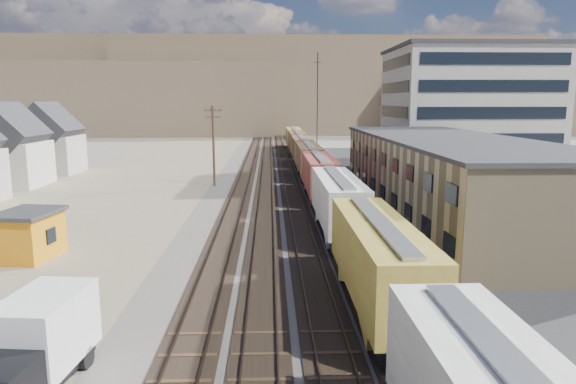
{
  "coord_description": "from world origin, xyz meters",
  "views": [
    {
      "loc": [
        -1.56,
        -21.77,
        10.46
      ],
      "look_at": [
        -0.04,
        20.49,
        3.0
      ],
      "focal_mm": 32.0,
      "sensor_mm": 36.0,
      "label": 1
    }
  ],
  "objects_px": {
    "maintenance_shed": "(29,234)",
    "parked_car_blue": "(480,185)",
    "utility_pole_north": "(214,144)",
    "freight_train": "(313,165)",
    "box_truck": "(35,346)"
  },
  "relations": [
    {
      "from": "maintenance_shed",
      "to": "parked_car_blue",
      "type": "bearing_deg",
      "value": 31.63
    },
    {
      "from": "utility_pole_north",
      "to": "freight_train",
      "type": "bearing_deg",
      "value": -6.8
    },
    {
      "from": "freight_train",
      "to": "utility_pole_north",
      "type": "height_order",
      "value": "utility_pole_north"
    },
    {
      "from": "maintenance_shed",
      "to": "freight_train",
      "type": "bearing_deg",
      "value": 52.65
    },
    {
      "from": "utility_pole_north",
      "to": "maintenance_shed",
      "type": "distance_m",
      "value": 31.36
    },
    {
      "from": "box_truck",
      "to": "freight_train",
      "type": "bearing_deg",
      "value": 72.67
    },
    {
      "from": "freight_train",
      "to": "box_truck",
      "type": "bearing_deg",
      "value": -107.33
    },
    {
      "from": "parked_car_blue",
      "to": "maintenance_shed",
      "type": "bearing_deg",
      "value": -178.01
    },
    {
      "from": "box_truck",
      "to": "maintenance_shed",
      "type": "bearing_deg",
      "value": 115.02
    },
    {
      "from": "utility_pole_north",
      "to": "parked_car_blue",
      "type": "bearing_deg",
      "value": -7.7
    },
    {
      "from": "box_truck",
      "to": "parked_car_blue",
      "type": "xyz_separation_m",
      "value": [
        33.62,
        41.79,
        -1.01
      ]
    },
    {
      "from": "utility_pole_north",
      "to": "parked_car_blue",
      "type": "xyz_separation_m",
      "value": [
        31.99,
        -4.33,
        -4.6
      ]
    },
    {
      "from": "freight_train",
      "to": "box_truck",
      "type": "distance_m",
      "value": 46.78
    },
    {
      "from": "freight_train",
      "to": "box_truck",
      "type": "xyz_separation_m",
      "value": [
        -13.93,
        -44.65,
        -1.08
      ]
    },
    {
      "from": "freight_train",
      "to": "maintenance_shed",
      "type": "distance_m",
      "value": 35.58
    }
  ]
}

